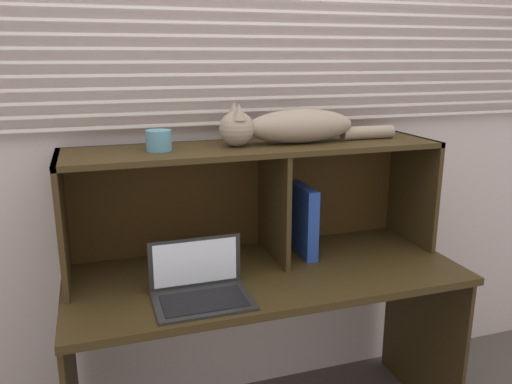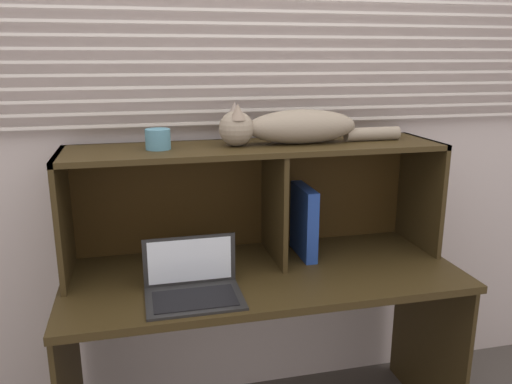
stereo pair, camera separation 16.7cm
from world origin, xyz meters
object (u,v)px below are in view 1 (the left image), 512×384
at_px(cat, 290,126).
at_px(laptop, 200,288).
at_px(binder_upright, 302,220).
at_px(book_stack, 196,259).
at_px(small_basket, 159,140).

bearing_deg(cat, laptop, -147.84).
distance_m(cat, binder_upright, 0.41).
height_order(laptop, binder_upright, binder_upright).
relative_size(laptop, book_stack, 1.47).
bearing_deg(binder_upright, laptop, -151.14).
distance_m(cat, laptop, 0.74).
height_order(cat, binder_upright, cat).
relative_size(laptop, binder_upright, 1.13).
distance_m(book_stack, small_basket, 0.51).
xyz_separation_m(laptop, small_basket, (-0.09, 0.28, 0.49)).
xyz_separation_m(laptop, binder_upright, (0.51, 0.28, 0.11)).
relative_size(binder_upright, small_basket, 3.16).
bearing_deg(small_basket, binder_upright, 0.00).
bearing_deg(small_basket, book_stack, -1.35).
bearing_deg(small_basket, cat, 0.00).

